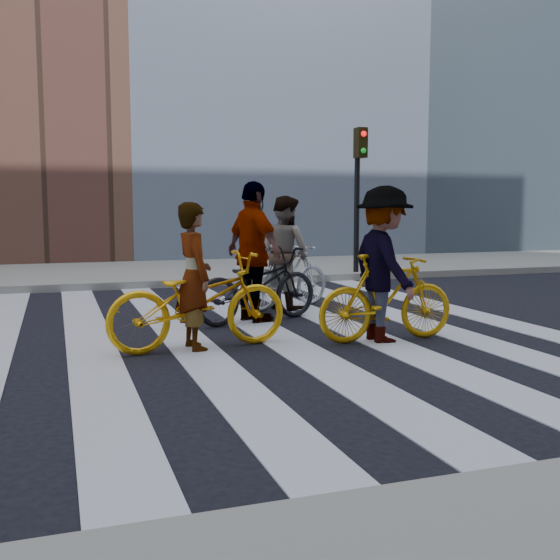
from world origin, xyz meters
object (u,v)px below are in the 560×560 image
bike_dark_rear (257,285)px  rider_rear (254,252)px  bike_yellow_left (199,301)px  rider_left (194,277)px  traffic_signal (359,176)px  bike_yellow_right (387,298)px  rider_right (384,265)px  rider_mid (285,253)px  bike_silver_mid (288,276)px

bike_dark_rear → rider_rear: bearing=71.9°
bike_yellow_left → rider_left: (-0.05, 0.00, 0.28)m
traffic_signal → bike_yellow_right: 7.13m
bike_yellow_left → rider_rear: 1.89m
rider_right → rider_rear: size_ratio=0.94×
bike_yellow_right → rider_rear: (-1.12, 1.77, 0.45)m
bike_dark_rear → rider_right: bearing=-168.1°
rider_left → rider_mid: rider_mid is taller
bike_silver_mid → rider_mid: rider_mid is taller
bike_yellow_left → rider_mid: bearing=-44.2°
rider_mid → rider_right: rider_right is taller
bike_dark_rear → rider_mid: rider_mid is taller
bike_silver_mid → rider_right: rider_right is taller
bike_silver_mid → bike_dark_rear: 1.31m
rider_left → rider_rear: bearing=-44.5°
bike_dark_rear → rider_right: (1.02, -1.77, 0.40)m
rider_left → rider_mid: bearing=-44.9°
rider_rear → bike_silver_mid: bearing=-58.5°
bike_silver_mid → bike_yellow_right: size_ratio=0.98×
bike_yellow_right → rider_right: rider_right is taller
bike_dark_rear → rider_left: (-1.19, -1.48, 0.31)m
bike_yellow_right → bike_yellow_left: bearing=82.7°
traffic_signal → rider_right: traffic_signal is taller
bike_yellow_right → bike_dark_rear: bearing=31.4°
traffic_signal → bike_yellow_right: bearing=-112.8°
traffic_signal → rider_left: size_ratio=2.01×
bike_yellow_left → rider_right: (2.17, -0.29, 0.38)m
bike_yellow_right → bike_dark_rear: 2.07m
rider_mid → rider_rear: bearing=117.9°
bike_yellow_left → bike_silver_mid: 3.18m
bike_dark_rear → rider_right: 2.08m
bike_silver_mid → rider_rear: 1.42m
bike_silver_mid → bike_yellow_left: bearing=118.5°
traffic_signal → bike_dark_rear: (-3.75, -4.60, -1.76)m
bike_yellow_right → bike_dark_rear: bike_yellow_right is taller
bike_yellow_left → rider_left: size_ratio=1.26×
bike_silver_mid → rider_left: bearing=117.8°
traffic_signal → bike_yellow_left: (-4.89, -6.08, -1.73)m
rider_right → rider_rear: (-1.07, 1.77, 0.05)m
bike_yellow_left → bike_dark_rear: 1.87m
bike_yellow_left → bike_yellow_right: (2.22, -0.29, -0.02)m
bike_yellow_left → rider_mid: size_ratio=1.17×
bike_dark_rear → bike_silver_mid: bearing=-56.8°
traffic_signal → rider_rear: traffic_signal is taller
bike_yellow_left → bike_dark_rear: (1.14, 1.48, -0.03)m
bike_yellow_left → rider_right: size_ratio=1.13×
traffic_signal → rider_rear: (-3.80, -4.60, -1.30)m
rider_left → rider_mid: (1.96, 2.51, 0.06)m
bike_silver_mid → bike_yellow_right: (0.25, -2.80, 0.01)m
rider_mid → rider_right: bearing=161.8°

